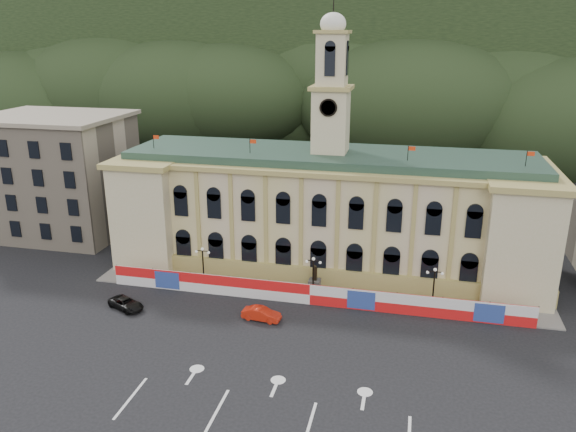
% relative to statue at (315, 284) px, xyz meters
% --- Properties ---
extents(ground, '(260.00, 260.00, 0.00)m').
position_rel_statue_xyz_m(ground, '(0.00, -18.00, -1.19)').
color(ground, black).
rests_on(ground, ground).
extents(lane_markings, '(26.00, 10.00, 0.02)m').
position_rel_statue_xyz_m(lane_markings, '(0.00, -23.00, -1.18)').
color(lane_markings, white).
rests_on(lane_markings, ground).
extents(hill_ridge, '(230.00, 80.00, 64.00)m').
position_rel_statue_xyz_m(hill_ridge, '(0.03, 103.99, 18.30)').
color(hill_ridge, black).
rests_on(hill_ridge, ground).
extents(city_hall, '(56.20, 17.60, 37.10)m').
position_rel_statue_xyz_m(city_hall, '(0.00, 9.63, 6.66)').
color(city_hall, '#C7B38F').
rests_on(city_hall, ground).
extents(side_building_left, '(21.00, 17.00, 18.60)m').
position_rel_statue_xyz_m(side_building_left, '(-43.00, 12.93, 8.14)').
color(side_building_left, tan).
rests_on(side_building_left, ground).
extents(hoarding_fence, '(50.00, 0.44, 2.50)m').
position_rel_statue_xyz_m(hoarding_fence, '(0.06, -2.93, 0.06)').
color(hoarding_fence, red).
rests_on(hoarding_fence, ground).
extents(pavement, '(56.00, 5.50, 0.16)m').
position_rel_statue_xyz_m(pavement, '(0.00, -0.25, -1.11)').
color(pavement, slate).
rests_on(pavement, ground).
extents(statue, '(1.40, 1.40, 3.72)m').
position_rel_statue_xyz_m(statue, '(0.00, 0.00, 0.00)').
color(statue, '#595651').
rests_on(statue, ground).
extents(lamp_left, '(1.96, 0.44, 5.15)m').
position_rel_statue_xyz_m(lamp_left, '(-14.00, -1.00, 1.89)').
color(lamp_left, black).
rests_on(lamp_left, ground).
extents(lamp_center, '(1.96, 0.44, 5.15)m').
position_rel_statue_xyz_m(lamp_center, '(0.00, -1.00, 1.89)').
color(lamp_center, black).
rests_on(lamp_center, ground).
extents(lamp_right, '(1.96, 0.44, 5.15)m').
position_rel_statue_xyz_m(lamp_right, '(14.00, -1.00, 1.89)').
color(lamp_right, black).
rests_on(lamp_right, ground).
extents(red_sedan, '(2.34, 4.65, 1.44)m').
position_rel_statue_xyz_m(red_sedan, '(-4.55, -7.91, -0.47)').
color(red_sedan, red).
rests_on(red_sedan, ground).
extents(black_suv, '(5.60, 6.22, 1.29)m').
position_rel_statue_xyz_m(black_suv, '(-20.53, -8.90, -0.54)').
color(black_suv, black).
rests_on(black_suv, ground).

